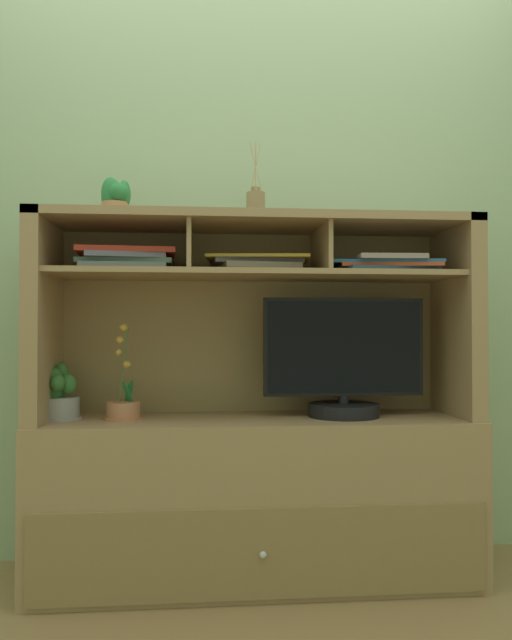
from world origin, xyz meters
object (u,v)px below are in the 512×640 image
(media_console, at_px, (256,462))
(tv_monitor, at_px, (344,367))
(magazine_stack_right, at_px, (126,261))
(potted_succulent, at_px, (115,198))
(potted_orchid, at_px, (124,406))
(diffuser_bottle, at_px, (256,205))
(magazine_stack_left, at_px, (257,265))
(magazine_stack_centre, at_px, (385,265))
(potted_fern, at_px, (60,397))

(media_console, distance_m, tv_monitor, 0.48)
(tv_monitor, distance_m, magazine_stack_right, 0.90)
(potted_succulent, bearing_deg, magazine_stack_right, -5.96)
(tv_monitor, height_order, potted_orchid, tv_monitor)
(media_console, distance_m, diffuser_bottle, 0.96)
(magazine_stack_left, xyz_separation_m, magazine_stack_right, (-0.49, -0.04, 0.01))
(media_console, bearing_deg, potted_orchid, -177.58)
(potted_orchid, xyz_separation_m, potted_succulent, (-0.04, 0.02, 0.76))
(media_console, height_order, magazine_stack_left, media_console)
(potted_orchid, xyz_separation_m, magazine_stack_centre, (0.96, -0.03, 0.52))
(magazine_stack_centre, height_order, potted_succulent, potted_succulent)
(media_console, bearing_deg, magazine_stack_right, -179.93)
(tv_monitor, relative_size, potted_succulent, 4.14)
(tv_monitor, height_order, potted_fern, tv_monitor)
(potted_orchid, height_order, magazine_stack_left, magazine_stack_left)
(potted_fern, bearing_deg, potted_succulent, -3.08)
(potted_orchid, distance_m, magazine_stack_right, 0.53)
(potted_fern, height_order, magazine_stack_centre, magazine_stack_centre)
(potted_orchid, distance_m, magazine_stack_left, 0.72)
(media_console, xyz_separation_m, magazine_stack_left, (0.01, 0.04, 0.74))
(media_console, relative_size, potted_succulent, 10.99)
(tv_monitor, height_order, diffuser_bottle, diffuser_bottle)
(magazine_stack_right, bearing_deg, magazine_stack_left, 4.34)
(magazine_stack_left, relative_size, magazine_stack_right, 1.11)
(potted_fern, relative_size, magazine_stack_left, 0.51)
(potted_fern, xyz_separation_m, potted_succulent, (0.20, -0.01, 0.73))
(potted_fern, distance_m, diffuser_bottle, 1.01)
(tv_monitor, bearing_deg, magazine_stack_right, 179.07)
(media_console, relative_size, potted_orchid, 4.58)
(diffuser_bottle, relative_size, potted_succulent, 1.99)
(potted_fern, bearing_deg, diffuser_bottle, -0.50)
(diffuser_bottle, height_order, potted_succulent, diffuser_bottle)
(potted_fern, bearing_deg, magazine_stack_left, 1.75)
(media_console, xyz_separation_m, tv_monitor, (0.33, -0.01, 0.35))
(media_console, height_order, magazine_stack_right, media_console)
(media_console, relative_size, diffuser_bottle, 5.52)
(media_console, relative_size, magazine_stack_right, 4.41)
(potted_orchid, bearing_deg, magazine_stack_left, 6.60)
(magazine_stack_left, distance_m, magazine_stack_right, 0.49)
(potted_succulent, bearing_deg, media_console, -0.41)
(potted_orchid, xyz_separation_m, diffuser_bottle, (0.48, 0.03, 0.74))
(magazine_stack_centre, relative_size, magazine_stack_right, 1.17)
(magazine_stack_left, xyz_separation_m, potted_succulent, (-0.53, -0.03, 0.24))
(magazine_stack_left, height_order, magazine_stack_centre, magazine_stack_left)
(tv_monitor, bearing_deg, magazine_stack_left, 171.13)
(magazine_stack_left, bearing_deg, media_console, -103.37)
(tv_monitor, bearing_deg, diffuser_bottle, 176.23)
(potted_orchid, height_order, potted_fern, potted_orchid)
(media_console, relative_size, tv_monitor, 2.65)
(magazine_stack_left, bearing_deg, potted_fern, -178.25)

